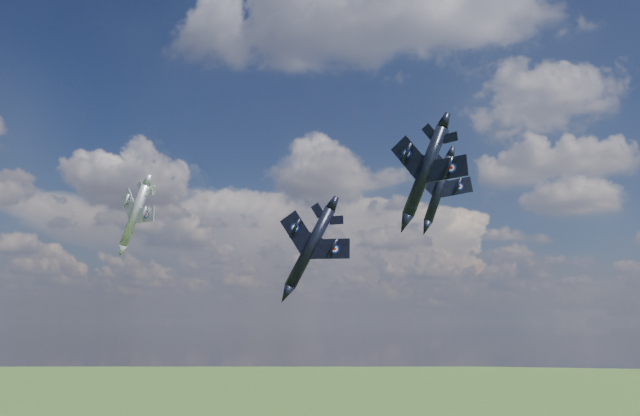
% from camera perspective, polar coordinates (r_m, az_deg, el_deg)
% --- Properties ---
extents(jet_lead_navy, '(12.89, 17.02, 8.58)m').
position_cam_1_polar(jet_lead_navy, '(84.96, -0.90, -3.63)').
color(jet_lead_navy, black).
extents(jet_right_navy, '(13.30, 15.38, 6.34)m').
position_cam_1_polar(jet_right_navy, '(63.76, 9.59, 3.35)').
color(jet_right_navy, black).
extents(jet_high_navy, '(10.49, 13.60, 5.75)m').
position_cam_1_polar(jet_high_navy, '(87.61, 10.82, 1.72)').
color(jet_high_navy, black).
extents(jet_left_silver, '(13.58, 15.27, 6.62)m').
position_cam_1_polar(jet_left_silver, '(90.13, -16.57, -0.62)').
color(jet_left_silver, gray).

